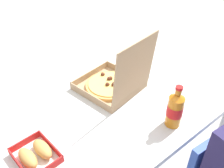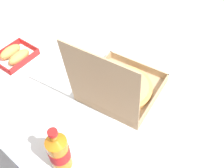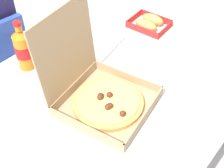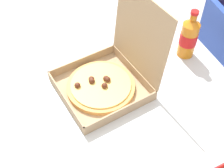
{
  "view_description": "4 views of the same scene",
  "coord_description": "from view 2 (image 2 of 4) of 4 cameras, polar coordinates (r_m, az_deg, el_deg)",
  "views": [
    {
      "loc": [
        0.65,
        0.82,
        1.57
      ],
      "look_at": [
        -0.06,
        -0.05,
        0.74
      ],
      "focal_mm": 39.47,
      "sensor_mm": 36.0,
      "label": 1
    },
    {
      "loc": [
        -0.5,
        0.55,
        1.62
      ],
      "look_at": [
        -0.02,
        -0.02,
        0.77
      ],
      "focal_mm": 41.68,
      "sensor_mm": 36.0,
      "label": 2
    },
    {
      "loc": [
        -0.62,
        -0.56,
        1.56
      ],
      "look_at": [
        0.02,
        -0.02,
        0.76
      ],
      "focal_mm": 47.47,
      "sensor_mm": 36.0,
      "label": 3
    },
    {
      "loc": [
        0.68,
        -0.3,
        1.61
      ],
      "look_at": [
        -0.01,
        -0.02,
        0.77
      ],
      "focal_mm": 47.45,
      "sensor_mm": 36.0,
      "label": 4
    }
  ],
  "objects": [
    {
      "name": "ground_plane",
      "position": [
        1.78,
        -0.89,
        -16.56
      ],
      "size": [
        10.0,
        10.0,
        0.0
      ],
      "primitive_type": "plane",
      "color": "#B2B2B7"
    },
    {
      "name": "pizza_box_open",
      "position": [
        1.13,
        1.63,
        -0.69
      ],
      "size": [
        0.37,
        0.39,
        0.36
      ],
      "color": "tan",
      "rests_on": "dining_table"
    },
    {
      "name": "cola_bottle",
      "position": [
        0.92,
        -11.6,
        -14.33
      ],
      "size": [
        0.07,
        0.07,
        0.22
      ],
      "color": "orange",
      "rests_on": "dining_table"
    },
    {
      "name": "bread_side_box",
      "position": [
        1.39,
        -20.51,
        5.94
      ],
      "size": [
        0.16,
        0.2,
        0.06
      ],
      "color": "white",
      "rests_on": "dining_table"
    },
    {
      "name": "dining_table",
      "position": [
        1.22,
        -1.24,
        -3.76
      ],
      "size": [
        1.45,
        0.94,
        0.72
      ],
      "color": "silver",
      "rests_on": "ground_plane"
    }
  ]
}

